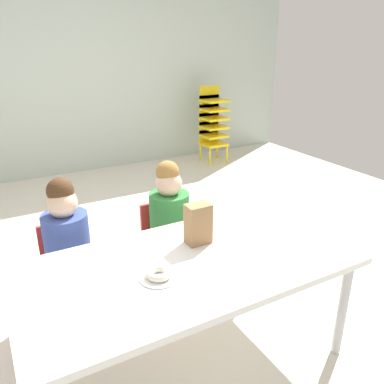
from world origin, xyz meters
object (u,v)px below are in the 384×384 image
Objects in this scene: paper_plate_near_edge at (159,277)px; donut_powdered_on_plate at (159,273)px; seated_child_near_camera at (67,238)px; seated_child_middle_seat at (169,215)px; kid_chair_yellow_stack at (213,121)px; craft_table at (188,270)px; paper_bag_brown at (198,224)px.

donut_powdered_on_plate reaches higher than paper_plate_near_edge.
seated_child_near_camera is 0.66m from seated_child_middle_seat.
kid_chair_yellow_stack is at bearing 54.48° from paper_plate_near_edge.
craft_table is 9.13× the size of paper_plate_near_edge.
craft_table is 1.79× the size of seated_child_near_camera.
kid_chair_yellow_stack is 4.73× the size of paper_bag_brown.
craft_table is at bearing -133.71° from paper_bag_brown.
craft_table is at bearing 17.96° from paper_plate_near_edge.
paper_plate_near_edge is at bearing -125.52° from kid_chair_yellow_stack.
craft_table is 13.62× the size of donut_powdered_on_plate.
kid_chair_yellow_stack reaches higher than paper_plate_near_edge.
kid_chair_yellow_stack is 5.78× the size of paper_plate_near_edge.
craft_table is at bearing 17.96° from donut_powdered_on_plate.
craft_table is 3.72m from kid_chair_yellow_stack.
donut_powdered_on_plate is (-2.25, -3.15, 0.06)m from kid_chair_yellow_stack.
kid_chair_yellow_stack is (2.07, 3.09, 0.01)m from craft_table.
paper_plate_near_edge is 0.02m from donut_powdered_on_plate.
paper_plate_near_edge is at bearing 0.00° from donut_powdered_on_plate.
kid_chair_yellow_stack is at bearing 56.83° from paper_bag_brown.
paper_bag_brown is at bearing 32.35° from donut_powdered_on_plate.
seated_child_near_camera reaches higher than donut_powdered_on_plate.
seated_child_middle_seat is 0.81m from donut_powdered_on_plate.
donut_powdered_on_plate is (-0.32, -0.20, -0.08)m from paper_bag_brown.
paper_bag_brown is at bearing 46.29° from craft_table.
seated_child_middle_seat is at bearing 72.33° from craft_table.
seated_child_near_camera is at bearing 139.76° from paper_bag_brown.
kid_chair_yellow_stack reaches higher than paper_bag_brown.
paper_bag_brown is 1.82× the size of donut_powdered_on_plate.
kid_chair_yellow_stack is (2.52, 2.45, 0.02)m from seated_child_near_camera.
seated_child_middle_seat is 3.08m from kid_chair_yellow_stack.
seated_child_middle_seat is at bearing 61.01° from donut_powdered_on_plate.
paper_bag_brown is at bearing 32.35° from paper_plate_near_edge.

